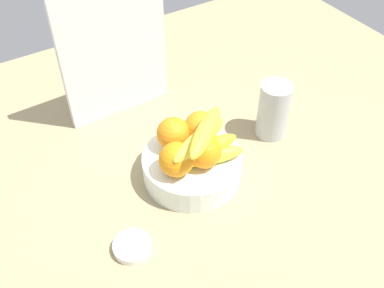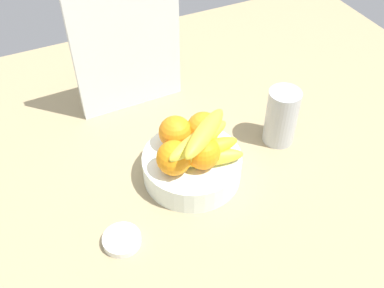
{
  "view_description": "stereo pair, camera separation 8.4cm",
  "coord_description": "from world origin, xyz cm",
  "px_view_note": "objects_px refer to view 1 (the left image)",
  "views": [
    {
      "loc": [
        -35.56,
        -61.06,
        78.86
      ],
      "look_at": [
        1.74,
        -0.91,
        10.17
      ],
      "focal_mm": 41.93,
      "sensor_mm": 36.0,
      "label": 1
    },
    {
      "loc": [
        -28.16,
        -65.06,
        78.86
      ],
      "look_at": [
        1.74,
        -0.91,
        10.17
      ],
      "focal_mm": 41.93,
      "sensor_mm": 36.0,
      "label": 2
    }
  ],
  "objects_px": {
    "orange_center": "(204,151)",
    "jar_lid": "(132,247)",
    "banana_bunch": "(204,145)",
    "orange_front_right": "(176,159)",
    "orange_front_left": "(172,134)",
    "orange_back_left": "(201,128)",
    "fruit_bowl": "(192,166)",
    "thermos_tumbler": "(273,110)",
    "cutting_board": "(114,52)"
  },
  "relations": [
    {
      "from": "orange_back_left",
      "to": "cutting_board",
      "type": "distance_m",
      "value": 0.3
    },
    {
      "from": "orange_front_right",
      "to": "orange_center",
      "type": "xyz_separation_m",
      "value": [
        0.06,
        -0.01,
        0.0
      ]
    },
    {
      "from": "thermos_tumbler",
      "to": "orange_center",
      "type": "bearing_deg",
      "value": -167.9
    },
    {
      "from": "orange_front_right",
      "to": "cutting_board",
      "type": "relative_size",
      "value": 0.21
    },
    {
      "from": "fruit_bowl",
      "to": "thermos_tumbler",
      "type": "distance_m",
      "value": 0.25
    },
    {
      "from": "orange_front_right",
      "to": "orange_back_left",
      "type": "bearing_deg",
      "value": 30.64
    },
    {
      "from": "fruit_bowl",
      "to": "thermos_tumbler",
      "type": "bearing_deg",
      "value": 4.47
    },
    {
      "from": "orange_front_right",
      "to": "banana_bunch",
      "type": "distance_m",
      "value": 0.07
    },
    {
      "from": "orange_center",
      "to": "banana_bunch",
      "type": "distance_m",
      "value": 0.02
    },
    {
      "from": "orange_front_left",
      "to": "thermos_tumbler",
      "type": "distance_m",
      "value": 0.27
    },
    {
      "from": "orange_front_right",
      "to": "jar_lid",
      "type": "height_order",
      "value": "orange_front_right"
    },
    {
      "from": "fruit_bowl",
      "to": "banana_bunch",
      "type": "xyz_separation_m",
      "value": [
        0.01,
        -0.03,
        0.08
      ]
    },
    {
      "from": "orange_back_left",
      "to": "banana_bunch",
      "type": "height_order",
      "value": "banana_bunch"
    },
    {
      "from": "orange_front_left",
      "to": "cutting_board",
      "type": "height_order",
      "value": "cutting_board"
    },
    {
      "from": "orange_front_left",
      "to": "orange_back_left",
      "type": "distance_m",
      "value": 0.07
    },
    {
      "from": "orange_front_left",
      "to": "jar_lid",
      "type": "bearing_deg",
      "value": -139.68
    },
    {
      "from": "orange_front_right",
      "to": "orange_back_left",
      "type": "height_order",
      "value": "same"
    },
    {
      "from": "cutting_board",
      "to": "jar_lid",
      "type": "relative_size",
      "value": 4.53
    },
    {
      "from": "orange_center",
      "to": "jar_lid",
      "type": "bearing_deg",
      "value": -160.86
    },
    {
      "from": "cutting_board",
      "to": "thermos_tumbler",
      "type": "bearing_deg",
      "value": -47.13
    },
    {
      "from": "orange_back_left",
      "to": "jar_lid",
      "type": "bearing_deg",
      "value": -150.33
    },
    {
      "from": "orange_front_left",
      "to": "orange_center",
      "type": "bearing_deg",
      "value": -69.14
    },
    {
      "from": "thermos_tumbler",
      "to": "jar_lid",
      "type": "relative_size",
      "value": 1.88
    },
    {
      "from": "fruit_bowl",
      "to": "orange_back_left",
      "type": "height_order",
      "value": "orange_back_left"
    },
    {
      "from": "orange_front_left",
      "to": "orange_back_left",
      "type": "bearing_deg",
      "value": -12.53
    },
    {
      "from": "orange_front_right",
      "to": "jar_lid",
      "type": "bearing_deg",
      "value": -150.95
    },
    {
      "from": "orange_front_left",
      "to": "orange_front_right",
      "type": "relative_size",
      "value": 1.0
    },
    {
      "from": "cutting_board",
      "to": "jar_lid",
      "type": "xyz_separation_m",
      "value": [
        -0.18,
        -0.42,
        -0.17
      ]
    },
    {
      "from": "fruit_bowl",
      "to": "thermos_tumbler",
      "type": "relative_size",
      "value": 1.53
    },
    {
      "from": "orange_back_left",
      "to": "cutting_board",
      "type": "height_order",
      "value": "cutting_board"
    },
    {
      "from": "jar_lid",
      "to": "thermos_tumbler",
      "type": "bearing_deg",
      "value": 15.54
    },
    {
      "from": "orange_front_right",
      "to": "orange_center",
      "type": "bearing_deg",
      "value": -9.27
    },
    {
      "from": "fruit_bowl",
      "to": "orange_back_left",
      "type": "bearing_deg",
      "value": 38.93
    },
    {
      "from": "orange_back_left",
      "to": "fruit_bowl",
      "type": "bearing_deg",
      "value": -141.07
    },
    {
      "from": "thermos_tumbler",
      "to": "orange_front_right",
      "type": "bearing_deg",
      "value": -172.34
    },
    {
      "from": "orange_front_left",
      "to": "orange_front_right",
      "type": "bearing_deg",
      "value": -113.71
    },
    {
      "from": "fruit_bowl",
      "to": "jar_lid",
      "type": "distance_m",
      "value": 0.24
    },
    {
      "from": "orange_front_right",
      "to": "thermos_tumbler",
      "type": "relative_size",
      "value": 0.52
    },
    {
      "from": "orange_front_left",
      "to": "cutting_board",
      "type": "xyz_separation_m",
      "value": [
        -0.01,
        0.26,
        0.08
      ]
    },
    {
      "from": "jar_lid",
      "to": "orange_front_right",
      "type": "bearing_deg",
      "value": 29.05
    },
    {
      "from": "thermos_tumbler",
      "to": "jar_lid",
      "type": "height_order",
      "value": "thermos_tumbler"
    },
    {
      "from": "orange_front_left",
      "to": "thermos_tumbler",
      "type": "xyz_separation_m",
      "value": [
        0.27,
        -0.03,
        -0.03
      ]
    },
    {
      "from": "orange_center",
      "to": "orange_back_left",
      "type": "bearing_deg",
      "value": 63.31
    },
    {
      "from": "orange_front_left",
      "to": "fruit_bowl",
      "type": "bearing_deg",
      "value": -68.57
    },
    {
      "from": "orange_front_right",
      "to": "jar_lid",
      "type": "xyz_separation_m",
      "value": [
        -0.16,
        -0.09,
        -0.09
      ]
    },
    {
      "from": "orange_front_right",
      "to": "orange_center",
      "type": "height_order",
      "value": "same"
    },
    {
      "from": "fruit_bowl",
      "to": "orange_back_left",
      "type": "relative_size",
      "value": 2.97
    },
    {
      "from": "orange_front_left",
      "to": "banana_bunch",
      "type": "distance_m",
      "value": 0.09
    },
    {
      "from": "orange_front_right",
      "to": "jar_lid",
      "type": "relative_size",
      "value": 0.97
    },
    {
      "from": "orange_center",
      "to": "banana_bunch",
      "type": "xyz_separation_m",
      "value": [
        0.0,
        0.01,
        0.01
      ]
    }
  ]
}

